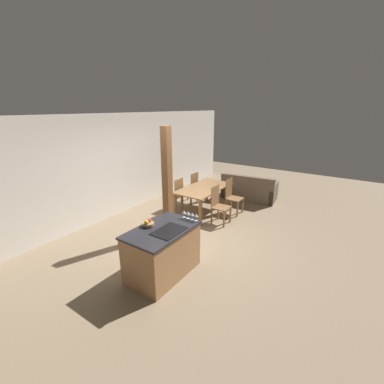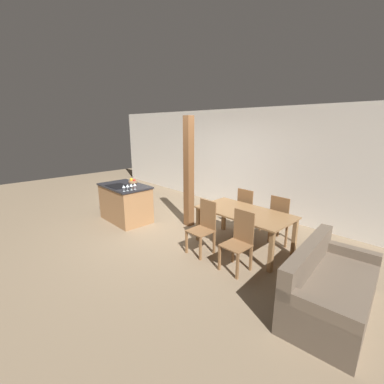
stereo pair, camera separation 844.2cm
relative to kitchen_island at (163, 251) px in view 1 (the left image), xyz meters
The scene contains 15 objects.
ground_plane 1.29m from the kitchen_island, 17.35° to the left, with size 16.00×16.00×0.00m, color #847056.
wall_back 3.21m from the kitchen_island, 67.85° to the left, with size 11.20×0.08×2.70m.
kitchen_island is the anchor object (origin of this frame).
fruit_bowl 0.56m from the kitchen_island, 101.50° to the left, with size 0.21×0.21×0.12m.
wine_glass_near 0.86m from the kitchen_island, 29.57° to the right, with size 0.07×0.07×0.14m.
wine_glass_middle 0.83m from the kitchen_island, 22.34° to the right, with size 0.07×0.07×0.14m.
wine_glass_far 0.81m from the kitchen_island, 14.27° to the right, with size 0.07×0.07×0.14m.
wine_glass_end 0.80m from the kitchen_island, ahead, with size 0.07×0.07×0.14m.
dining_table 2.98m from the kitchen_island, 17.37° to the left, with size 1.75×0.92×0.73m.
dining_chair_near_left 2.45m from the kitchen_island, ahead, with size 0.40×0.40×0.97m.
dining_chair_near_right 3.24m from the kitchen_island, ahead, with size 0.40×0.40×0.97m.
dining_chair_far_left 2.90m from the kitchen_island, 32.71° to the left, with size 0.40×0.40×0.97m.
dining_chair_far_right 3.59m from the kitchen_island, 25.90° to the left, with size 0.40×0.40×0.97m.
couch 4.60m from the kitchen_island, ahead, with size 0.98×1.75×0.82m.
timber_post 1.76m from the kitchen_island, 35.30° to the left, with size 0.17×0.17×2.48m.
Camera 1 is at (-4.13, -2.99, 2.86)m, focal length 24.00 mm.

